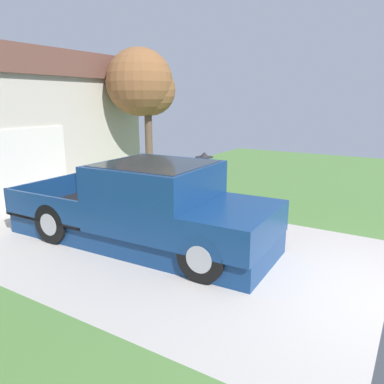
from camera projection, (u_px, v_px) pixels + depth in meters
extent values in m
cube|color=#B4ACA5|center=(139.00, 242.00, 7.55)|extent=(5.20, 9.00, 0.06)
cube|color=#4F793A|center=(280.00, 173.00, 14.66)|extent=(12.00, 9.00, 0.06)
cube|color=navy|center=(138.00, 231.00, 7.45)|extent=(2.01, 5.50, 0.42)
cube|color=navy|center=(156.00, 195.00, 7.04)|extent=(2.04, 2.11, 1.20)
cube|color=#1E2833|center=(155.00, 176.00, 6.95)|extent=(1.80, 1.94, 0.50)
cube|color=navy|center=(236.00, 225.00, 6.33)|extent=(2.01, 1.33, 0.57)
cube|color=black|center=(78.00, 208.00, 8.17)|extent=(2.04, 2.22, 0.06)
cube|color=navy|center=(107.00, 189.00, 8.92)|extent=(0.14, 2.15, 0.55)
cube|color=navy|center=(41.00, 208.00, 7.31)|extent=(0.14, 2.15, 0.55)
cube|color=navy|center=(45.00, 192.00, 8.61)|extent=(1.96, 0.14, 0.55)
cube|color=black|center=(215.00, 175.00, 7.55)|extent=(0.11, 0.18, 0.20)
cylinder|color=black|center=(244.00, 225.00, 7.21)|extent=(0.29, 0.81, 0.80)
cylinder|color=#9E9EA3|center=(244.00, 225.00, 7.21)|extent=(0.30, 0.45, 0.44)
cylinder|color=black|center=(203.00, 257.00, 5.77)|extent=(0.29, 0.81, 0.80)
cylinder|color=#9E9EA3|center=(203.00, 257.00, 5.77)|extent=(0.30, 0.45, 0.44)
cylinder|color=black|center=(112.00, 203.00, 8.80)|extent=(0.29, 0.81, 0.80)
cylinder|color=#9E9EA3|center=(112.00, 203.00, 8.80)|extent=(0.30, 0.45, 0.44)
cylinder|color=black|center=(54.00, 223.00, 7.36)|extent=(0.29, 0.81, 0.80)
cylinder|color=#9E9EA3|center=(54.00, 223.00, 7.36)|extent=(0.30, 0.45, 0.44)
cylinder|color=navy|center=(206.00, 206.00, 8.35)|extent=(0.17, 0.17, 0.92)
cylinder|color=navy|center=(202.00, 210.00, 8.01)|extent=(0.17, 0.17, 0.92)
cylinder|color=#4C9356|center=(204.00, 177.00, 8.02)|extent=(0.33, 0.33, 0.53)
cylinder|color=tan|center=(206.00, 179.00, 8.22)|extent=(0.09, 0.09, 0.65)
cylinder|color=tan|center=(202.00, 183.00, 7.86)|extent=(0.09, 0.09, 0.65)
sphere|color=tan|center=(204.00, 159.00, 7.92)|extent=(0.20, 0.20, 0.20)
cylinder|color=#232328|center=(204.00, 157.00, 7.91)|extent=(0.39, 0.39, 0.01)
cone|color=#232328|center=(204.00, 155.00, 7.90)|extent=(0.21, 0.21, 0.11)
cube|color=#232328|center=(214.00, 226.00, 8.03)|extent=(0.37, 0.17, 0.24)
torus|color=#232328|center=(214.00, 219.00, 7.99)|extent=(0.33, 0.02, 0.33)
cube|color=silver|center=(17.00, 168.00, 9.81)|extent=(3.11, 0.06, 2.03)
cylinder|color=brown|center=(149.00, 149.00, 12.59)|extent=(0.25, 0.25, 2.27)
sphere|color=brown|center=(150.00, 90.00, 12.21)|extent=(1.68, 1.68, 1.68)
sphere|color=brown|center=(139.00, 82.00, 12.03)|extent=(2.16, 2.16, 2.16)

